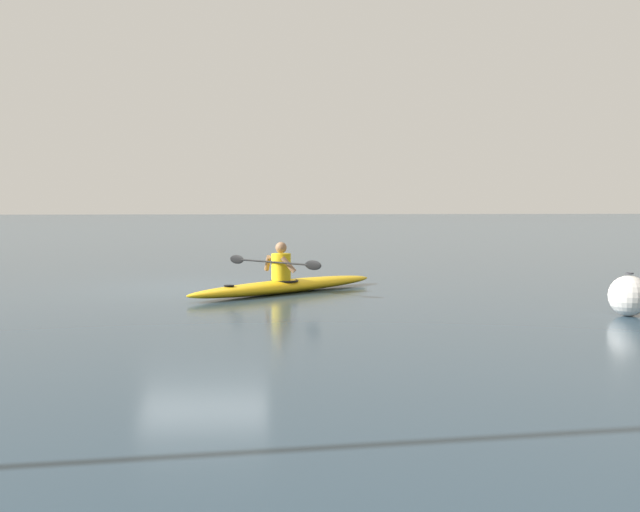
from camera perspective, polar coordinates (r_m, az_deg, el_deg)
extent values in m
plane|color=#283D4C|center=(16.55, -7.99, -2.19)|extent=(160.00, 160.00, 0.00)
ellipsoid|color=#EAB214|center=(15.62, -2.34, -2.07)|extent=(3.83, 3.54, 0.24)
torus|color=black|center=(15.57, -2.46, -1.71)|extent=(0.75, 0.75, 0.04)
cylinder|color=black|center=(14.68, -6.26, -2.04)|extent=(0.18, 0.18, 0.02)
cylinder|color=yellow|center=(15.49, -2.68, -0.75)|extent=(0.36, 0.36, 0.50)
sphere|color=#936B4C|center=(15.47, -2.69, 0.58)|extent=(0.21, 0.21, 0.21)
cylinder|color=black|center=(15.35, -3.22, -0.42)|extent=(1.40, 1.55, 0.03)
ellipsoid|color=black|center=(14.62, -0.47, -0.64)|extent=(0.30, 0.32, 0.17)
ellipsoid|color=black|center=(16.12, -5.72, -0.23)|extent=(0.30, 0.32, 0.17)
cylinder|color=#936B4C|center=(15.23, -2.18, -0.60)|extent=(0.31, 0.19, 0.34)
cylinder|color=#936B4C|center=(15.64, -3.60, -0.49)|extent=(0.17, 0.32, 0.34)
sphere|color=silver|center=(13.31, 20.41, -2.57)|extent=(0.61, 0.61, 0.61)
torus|color=#333338|center=(13.28, 20.44, -1.13)|extent=(0.12, 0.12, 0.02)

